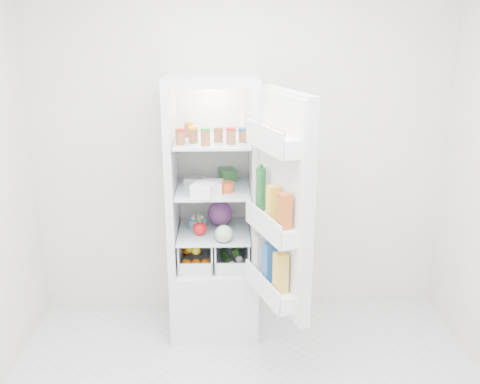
{
  "coord_description": "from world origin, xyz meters",
  "views": [
    {
      "loc": [
        -0.13,
        -2.27,
        2.12
      ],
      "look_at": [
        -0.03,
        0.95,
        1.1
      ],
      "focal_mm": 40.0,
      "sensor_mm": 36.0,
      "label": 1
    }
  ],
  "objects_px": {
    "refrigerator": "(214,238)",
    "mushroom_bowl": "(197,223)",
    "red_cabbage": "(220,213)",
    "fridge_door": "(281,210)"
  },
  "relations": [
    {
      "from": "red_cabbage",
      "to": "mushroom_bowl",
      "type": "bearing_deg",
      "value": -168.03
    },
    {
      "from": "refrigerator",
      "to": "fridge_door",
      "type": "relative_size",
      "value": 1.38
    },
    {
      "from": "refrigerator",
      "to": "red_cabbage",
      "type": "xyz_separation_m",
      "value": [
        0.04,
        0.04,
        0.17
      ]
    },
    {
      "from": "red_cabbage",
      "to": "fridge_door",
      "type": "relative_size",
      "value": 0.14
    },
    {
      "from": "fridge_door",
      "to": "red_cabbage",
      "type": "bearing_deg",
      "value": 9.31
    },
    {
      "from": "red_cabbage",
      "to": "fridge_door",
      "type": "bearing_deg",
      "value": -61.73
    },
    {
      "from": "refrigerator",
      "to": "fridge_door",
      "type": "xyz_separation_m",
      "value": [
        0.4,
        -0.62,
        0.43
      ]
    },
    {
      "from": "refrigerator",
      "to": "mushroom_bowl",
      "type": "height_order",
      "value": "refrigerator"
    },
    {
      "from": "refrigerator",
      "to": "red_cabbage",
      "type": "distance_m",
      "value": 0.18
    },
    {
      "from": "refrigerator",
      "to": "mushroom_bowl",
      "type": "xyz_separation_m",
      "value": [
        -0.12,
        0.0,
        0.11
      ]
    }
  ]
}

